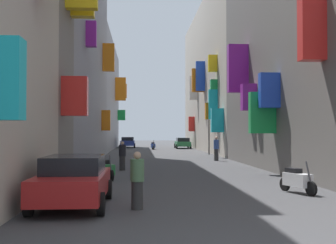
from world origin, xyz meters
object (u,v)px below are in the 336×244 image
at_px(traffic_light_near_corner, 209,123).
at_px(pedestrian_near_left, 216,149).
at_px(scooter_green, 107,169).
at_px(pedestrian_mid_street, 122,156).
at_px(parked_car_green, 183,143).
at_px(parked_car_red, 74,180).
at_px(scooter_blue, 153,146).
at_px(pedestrian_near_right, 137,181).
at_px(scooter_white, 297,180).
at_px(parked_car_blue, 128,142).

bearing_deg(traffic_light_near_corner, pedestrian_near_left, -95.72).
bearing_deg(scooter_green, pedestrian_mid_street, 83.63).
distance_m(parked_car_green, traffic_light_near_corner, 14.89).
height_order(parked_car_red, scooter_green, parked_car_red).
relative_size(scooter_blue, pedestrian_near_left, 1.00).
distance_m(scooter_green, pedestrian_near_left, 13.84).
height_order(scooter_green, pedestrian_near_left, pedestrian_near_left).
bearing_deg(pedestrian_mid_street, scooter_blue, 84.69).
distance_m(pedestrian_near_right, traffic_light_near_corner, 28.54).
bearing_deg(parked_car_green, pedestrian_near_left, -89.68).
bearing_deg(scooter_green, scooter_white, -34.17).
relative_size(pedestrian_near_right, traffic_light_near_corner, 0.37).
relative_size(parked_car_red, scooter_white, 2.32).
height_order(parked_car_red, pedestrian_mid_street, pedestrian_mid_street).
height_order(scooter_green, pedestrian_near_right, pedestrian_near_right).
distance_m(parked_car_green, scooter_green, 35.73).
distance_m(scooter_green, pedestrian_near_right, 7.49).
distance_m(parked_car_green, parked_car_red, 42.48).
distance_m(pedestrian_near_left, traffic_light_near_corner, 8.72).
distance_m(parked_car_red, parked_car_blue, 44.91).
bearing_deg(pedestrian_near_left, scooter_white, -90.63).
distance_m(parked_car_red, scooter_blue, 39.01).
bearing_deg(scooter_green, pedestrian_near_right, -79.35).
bearing_deg(parked_car_blue, parked_car_green, -23.59).
bearing_deg(parked_car_red, parked_car_blue, 89.61).
bearing_deg(scooter_white, scooter_green, 145.83).
height_order(parked_car_red, scooter_blue, parked_car_red).
xyz_separation_m(pedestrian_near_left, pedestrian_mid_street, (-6.54, -7.37, -0.09)).
xyz_separation_m(parked_car_red, scooter_green, (0.42, 6.79, -0.29)).
bearing_deg(traffic_light_near_corner, pedestrian_near_right, -103.22).
distance_m(scooter_blue, scooter_white, 36.92).
height_order(parked_car_red, traffic_light_near_corner, traffic_light_near_corner).
distance_m(parked_car_red, pedestrian_mid_street, 11.36).
xyz_separation_m(scooter_white, pedestrian_near_right, (-5.48, -2.69, 0.32)).
height_order(parked_car_blue, pedestrian_near_left, pedestrian_near_left).
bearing_deg(parked_car_green, pedestrian_mid_street, -101.86).
xyz_separation_m(parked_car_blue, scooter_blue, (3.18, -6.06, -0.29)).
xyz_separation_m(parked_car_green, scooter_green, (-6.91, -35.05, -0.26)).
xyz_separation_m(scooter_white, pedestrian_near_left, (0.18, 16.56, 0.42)).
xyz_separation_m(pedestrian_near_right, traffic_light_near_corner, (6.51, 27.70, 2.10)).
bearing_deg(pedestrian_near_right, pedestrian_near_left, 73.62).
bearing_deg(traffic_light_near_corner, pedestrian_mid_street, -115.03).
distance_m(parked_car_green, pedestrian_near_right, 42.77).
height_order(scooter_blue, scooter_white, same).
relative_size(parked_car_blue, pedestrian_mid_street, 2.67).
xyz_separation_m(scooter_white, traffic_light_near_corner, (1.03, 25.01, 2.42)).
relative_size(scooter_blue, scooter_white, 0.99).
relative_size(scooter_green, traffic_light_near_corner, 0.41).
bearing_deg(pedestrian_near_right, parked_car_blue, 91.88).
height_order(parked_car_blue, scooter_white, parked_car_blue).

